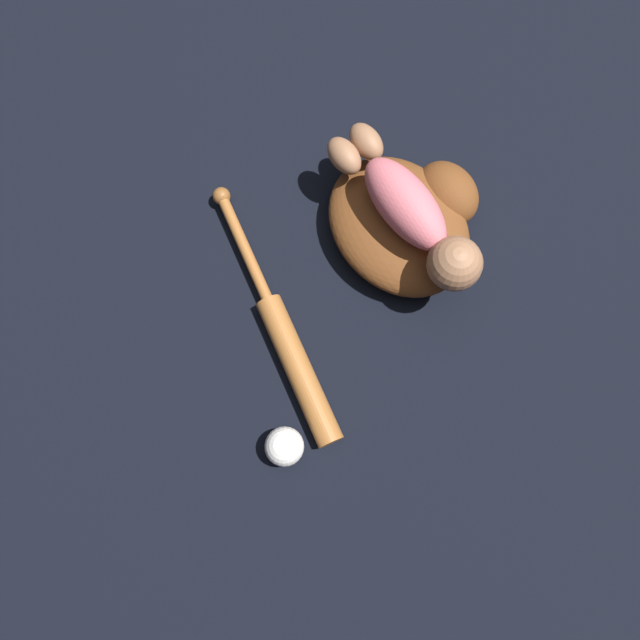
% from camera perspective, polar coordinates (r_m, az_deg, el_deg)
% --- Properties ---
extents(ground_plane, '(6.00, 6.00, 0.00)m').
position_cam_1_polar(ground_plane, '(1.26, 7.64, 10.38)').
color(ground_plane, black).
extents(baseball_glove, '(0.33, 0.32, 0.10)m').
position_cam_1_polar(baseball_glove, '(1.19, 7.94, 9.04)').
color(baseball_glove, brown).
rests_on(baseball_glove, ground).
extents(baby_figure, '(0.37, 0.15, 0.09)m').
position_cam_1_polar(baby_figure, '(1.10, 8.41, 9.66)').
color(baby_figure, '#D16670').
rests_on(baby_figure, baseball_glove).
extents(baseball_bat, '(0.51, 0.22, 0.05)m').
position_cam_1_polar(baseball_bat, '(1.13, -3.04, -2.11)').
color(baseball_bat, '#9E602D').
rests_on(baseball_bat, ground).
extents(baseball, '(0.07, 0.07, 0.07)m').
position_cam_1_polar(baseball, '(1.10, -3.28, -11.47)').
color(baseball, white).
rests_on(baseball, ground).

